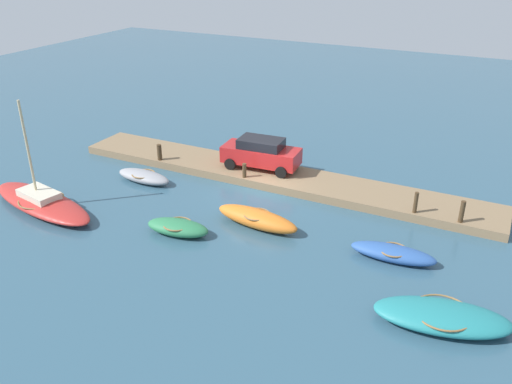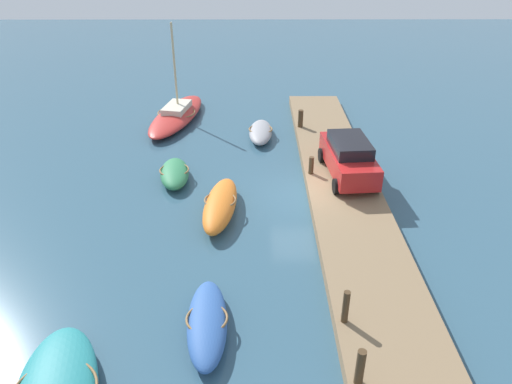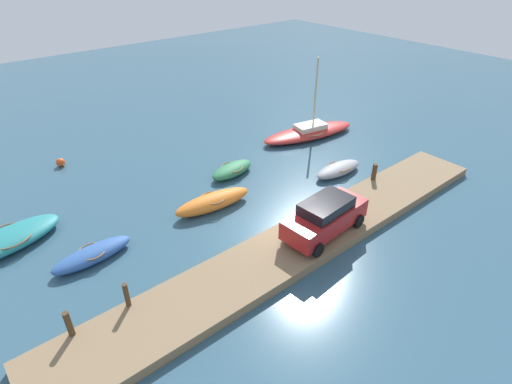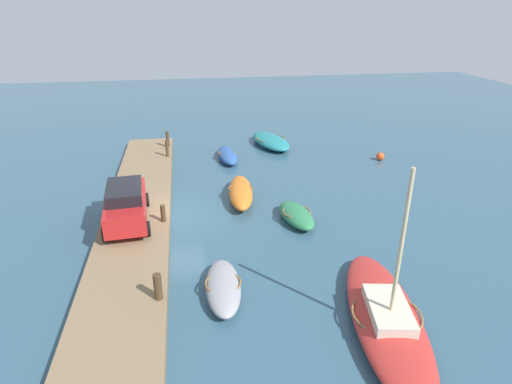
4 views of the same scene
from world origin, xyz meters
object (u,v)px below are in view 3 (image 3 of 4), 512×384
at_px(mooring_post_mid_west, 127,295).
at_px(marker_buoy, 61,162).
at_px(dinghy_green, 232,170).
at_px(parked_car, 325,216).
at_px(sailboat_red, 309,132).
at_px(mooring_post_mid_east, 303,209).
at_px(motorboat_teal, 10,239).
at_px(rowboat_blue, 92,254).
at_px(rowboat_grey, 338,169).
at_px(rowboat_orange, 213,202).
at_px(mooring_post_west, 69,324).
at_px(mooring_post_east, 374,172).

relative_size(mooring_post_mid_west, marker_buoy, 2.00).
height_order(dinghy_green, parked_car, parked_car).
xyz_separation_m(sailboat_red, mooring_post_mid_east, (-7.59, -6.97, 0.44)).
relative_size(motorboat_teal, rowboat_blue, 1.38).
xyz_separation_m(mooring_post_mid_west, mooring_post_mid_east, (9.01, 0.00, -0.13)).
distance_m(rowboat_grey, mooring_post_mid_east, 5.55).
distance_m(rowboat_blue, rowboat_orange, 6.29).
relative_size(rowboat_grey, mooring_post_mid_east, 4.28).
height_order(dinghy_green, mooring_post_mid_west, mooring_post_mid_west).
bearing_deg(motorboat_teal, mooring_post_west, -99.67).
bearing_deg(parked_car, mooring_post_mid_east, 77.35).
bearing_deg(rowboat_orange, rowboat_grey, -6.74).
relative_size(rowboat_grey, sailboat_red, 0.45).
relative_size(mooring_post_mid_east, mooring_post_east, 0.85).
bearing_deg(mooring_post_mid_west, marker_buoy, 82.40).
xyz_separation_m(motorboat_teal, sailboat_red, (19.02, -0.20, 0.03)).
relative_size(rowboat_orange, rowboat_grey, 1.27).
distance_m(mooring_post_mid_west, mooring_post_mid_east, 9.01).
height_order(rowboat_grey, mooring_post_west, mooring_post_west).
bearing_deg(sailboat_red, motorboat_teal, -169.73).
bearing_deg(rowboat_grey, mooring_post_mid_west, -168.93).
relative_size(rowboat_grey, parked_car, 0.76).
relative_size(dinghy_green, mooring_post_mid_east, 3.92).
height_order(motorboat_teal, mooring_post_mid_east, mooring_post_mid_east).
bearing_deg(sailboat_red, mooring_post_west, -148.64).
bearing_deg(mooring_post_mid_west, rowboat_orange, 31.02).
height_order(rowboat_grey, parked_car, parked_car).
xyz_separation_m(mooring_post_west, mooring_post_mid_east, (11.06, 0.00, -0.13)).
distance_m(mooring_post_east, marker_buoy, 18.62).
bearing_deg(sailboat_red, mooring_post_east, -95.55).
bearing_deg(parked_car, rowboat_blue, 144.03).
distance_m(rowboat_grey, marker_buoy, 16.77).
height_order(dinghy_green, rowboat_orange, rowboat_orange).
bearing_deg(mooring_post_east, rowboat_grey, 101.82).
distance_m(rowboat_grey, sailboat_red, 5.43).
relative_size(mooring_post_east, marker_buoy, 1.79).
distance_m(mooring_post_west, parked_car, 10.96).
distance_m(mooring_post_mid_west, parked_car, 8.93).
bearing_deg(rowboat_blue, mooring_post_west, -122.53).
distance_m(rowboat_blue, rowboat_grey, 14.13).
distance_m(rowboat_grey, mooring_post_mid_west, 14.28).
height_order(mooring_post_west, mooring_post_mid_east, mooring_post_west).
height_order(rowboat_grey, mooring_post_mid_east, mooring_post_mid_east).
bearing_deg(mooring_post_mid_west, sailboat_red, 22.76).
bearing_deg(rowboat_grey, mooring_post_west, -170.01).
bearing_deg(dinghy_green, motorboat_teal, 166.62).
bearing_deg(rowboat_orange, mooring_post_mid_west, -143.53).
distance_m(rowboat_orange, parked_car, 5.97).
distance_m(dinghy_green, rowboat_grey, 6.24).
distance_m(dinghy_green, mooring_post_west, 12.80).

